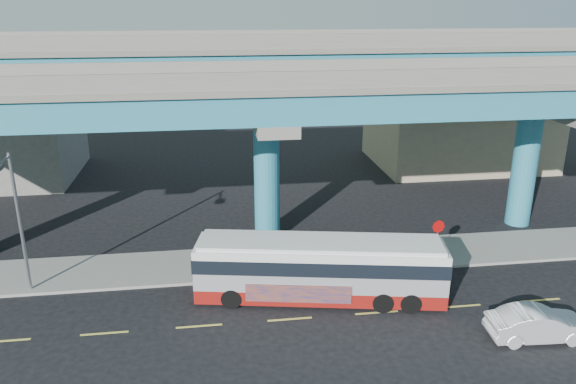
{
  "coord_description": "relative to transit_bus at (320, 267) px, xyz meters",
  "views": [
    {
      "loc": [
        -3.13,
        -21.89,
        13.46
      ],
      "look_at": [
        0.53,
        4.0,
        4.52
      ],
      "focal_mm": 35.0,
      "sensor_mm": 36.0,
      "label": 1
    }
  ],
  "objects": [
    {
      "name": "lane_markings",
      "position": [
        -1.68,
        -1.67,
        -1.63
      ],
      "size": [
        58.0,
        0.12,
        0.01
      ],
      "color": "#D8C64C",
      "rests_on": "ground"
    },
    {
      "name": "sidewalk",
      "position": [
        -1.68,
        4.13,
        -1.56
      ],
      "size": [
        70.0,
        4.0,
        0.15
      ],
      "primitive_type": "cube",
      "color": "gray",
      "rests_on": "ground"
    },
    {
      "name": "sedan",
      "position": [
        8.36,
        -4.61,
        -0.94
      ],
      "size": [
        1.99,
        4.4,
        1.39
      ],
      "primitive_type": "imported",
      "rotation": [
        0.0,
        0.0,
        1.51
      ],
      "color": "silver",
      "rests_on": "ground"
    },
    {
      "name": "street_lamp",
      "position": [
        -13.83,
        2.09,
        3.04
      ],
      "size": [
        0.5,
        2.29,
        6.87
      ],
      "color": "gray",
      "rests_on": "sidewalk"
    },
    {
      "name": "transit_bus",
      "position": [
        0.0,
        0.0,
        0.0
      ],
      "size": [
        11.87,
        4.68,
        2.98
      ],
      "rotation": [
        0.0,
        0.0,
        -0.19
      ],
      "color": "maroon",
      "rests_on": "ground"
    },
    {
      "name": "stop_sign",
      "position": [
        6.92,
        2.81,
        0.19
      ],
      "size": [
        0.71,
        0.11,
        2.35
      ],
      "rotation": [
        0.0,
        0.0,
        -0.29
      ],
      "color": "gray",
      "rests_on": "sidewalk"
    },
    {
      "name": "ground",
      "position": [
        -1.68,
        -1.37,
        -1.63
      ],
      "size": [
        120.0,
        120.0,
        0.0
      ],
      "primitive_type": "plane",
      "color": "black",
      "rests_on": "ground"
    },
    {
      "name": "building_beige",
      "position": [
        16.32,
        21.61,
        1.87
      ],
      "size": [
        14.0,
        10.23,
        7.0
      ],
      "color": "tan",
      "rests_on": "ground"
    },
    {
      "name": "viaduct",
      "position": [
        -1.68,
        7.73,
        7.51
      ],
      "size": [
        52.0,
        12.4,
        11.7
      ],
      "color": "teal",
      "rests_on": "ground"
    }
  ]
}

